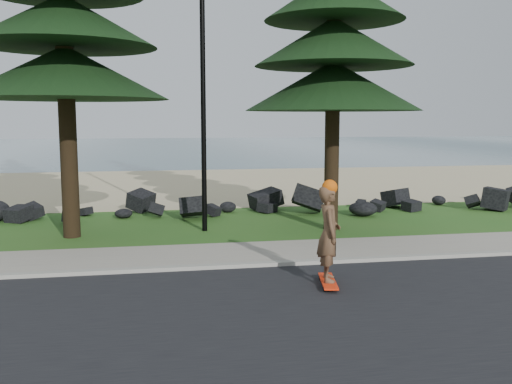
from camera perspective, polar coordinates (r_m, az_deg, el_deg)
ground at (r=12.76m, az=-3.84°, el=-6.64°), size 160.00×160.00×0.00m
road at (r=8.50m, az=-0.29°, el=-13.83°), size 160.00×7.00×0.02m
kerb at (r=11.88m, az=-3.34°, el=-7.44°), size 160.00×0.20×0.10m
sidewalk at (r=12.94m, az=-3.94°, el=-6.26°), size 160.00×2.00×0.08m
beach_sand at (r=27.01m, az=-7.32°, el=0.75°), size 160.00×15.00×0.01m
ocean at (r=63.39m, az=-9.08°, el=4.47°), size 160.00×58.00×0.01m
seawall_boulders at (r=18.22m, az=-5.83°, el=-2.42°), size 60.00×2.40×1.10m
lamp_post at (r=15.60m, az=-5.33°, el=11.20°), size 0.25×0.14×8.14m
skateboarder at (r=10.51m, az=7.30°, el=-4.17°), size 0.53×1.09×1.97m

